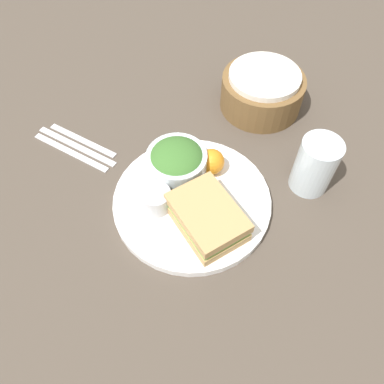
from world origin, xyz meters
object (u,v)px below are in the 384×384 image
(bread_basket, at_px, (262,91))
(spoon, at_px, (83,140))
(drink_glass, at_px, (315,165))
(fork, at_px, (71,152))
(sandwich, at_px, (207,217))
(knife, at_px, (77,146))
(dressing_cup, at_px, (156,199))
(salad_bowl, at_px, (177,162))
(plate, at_px, (192,201))

(bread_basket, relative_size, spoon, 1.05)
(drink_glass, bearing_deg, fork, -153.46)
(sandwich, distance_m, fork, 0.31)
(spoon, bearing_deg, drink_glass, -163.38)
(spoon, bearing_deg, knife, 90.00)
(sandwich, bearing_deg, spoon, 176.36)
(knife, distance_m, spoon, 0.02)
(drink_glass, distance_m, fork, 0.46)
(dressing_cup, xyz_separation_m, fork, (-0.22, 0.00, -0.03))
(fork, relative_size, spoon, 1.11)
(dressing_cup, bearing_deg, spoon, 170.05)
(salad_bowl, relative_size, dressing_cup, 2.08)
(fork, height_order, spoon, same)
(drink_glass, xyz_separation_m, knife, (-0.41, -0.19, -0.05))
(drink_glass, height_order, bread_basket, drink_glass)
(plate, bearing_deg, knife, -174.43)
(plate, distance_m, knife, 0.26)
(salad_bowl, xyz_separation_m, spoon, (-0.21, -0.04, -0.05))
(bread_basket, distance_m, knife, 0.39)
(bread_basket, relative_size, knife, 0.90)
(knife, bearing_deg, spoon, -90.00)
(fork, bearing_deg, knife, -90.00)
(knife, bearing_deg, salad_bowl, -170.92)
(bread_basket, distance_m, spoon, 0.38)
(dressing_cup, bearing_deg, sandwich, 12.04)
(fork, relative_size, knife, 0.95)
(dressing_cup, xyz_separation_m, knife, (-0.22, 0.02, -0.03))
(salad_bowl, distance_m, spoon, 0.22)
(salad_bowl, distance_m, drink_glass, 0.24)
(plate, relative_size, fork, 1.55)
(fork, bearing_deg, sandwich, 177.34)
(plate, relative_size, spoon, 1.72)
(sandwich, bearing_deg, fork, -177.08)
(sandwich, xyz_separation_m, salad_bowl, (-0.10, 0.06, 0.01))
(salad_bowl, xyz_separation_m, dressing_cup, (0.01, -0.08, -0.01))
(fork, bearing_deg, salad_bowl, -166.26)
(spoon, bearing_deg, bread_basket, -133.99)
(bread_basket, bearing_deg, spoon, -128.42)
(bread_basket, bearing_deg, sandwich, -75.74)
(dressing_cup, xyz_separation_m, drink_glass, (0.19, 0.21, 0.02))
(salad_bowl, bearing_deg, spoon, -170.12)
(salad_bowl, relative_size, drink_glass, 1.00)
(sandwich, xyz_separation_m, dressing_cup, (-0.09, -0.02, -0.00))
(bread_basket, xyz_separation_m, spoon, (-0.23, -0.30, -0.04))
(plate, distance_m, salad_bowl, 0.07)
(sandwich, distance_m, spoon, 0.32)
(dressing_cup, bearing_deg, drink_glass, 47.96)
(dressing_cup, relative_size, fork, 0.29)
(knife, bearing_deg, plate, 180.00)
(salad_bowl, bearing_deg, fork, -160.69)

